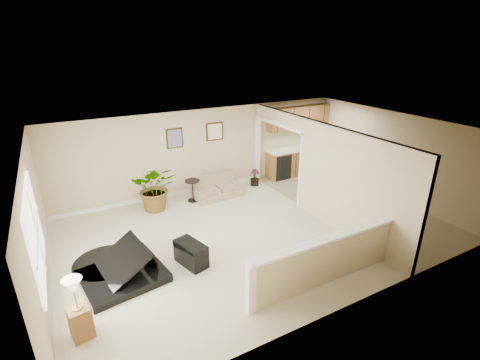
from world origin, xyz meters
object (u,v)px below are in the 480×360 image
piano (116,250)px  lamp_stand (79,313)px  accent_table (193,188)px  small_plant (255,179)px  loveseat (216,186)px  palm_plant (156,188)px  piano_bench (191,254)px

piano → lamp_stand: bearing=-131.0°
accent_table → small_plant: size_ratio=1.20×
small_plant → loveseat: bearing=-173.1°
small_plant → lamp_stand: bearing=-144.0°
lamp_stand → small_plant: bearing=36.0°
palm_plant → lamp_stand: 4.46m
piano_bench → small_plant: size_ratio=1.40×
piano_bench → accent_table: 3.11m
loveseat → small_plant: (1.43, 0.17, -0.08)m
loveseat → small_plant: loveseat is taller
accent_table → lamp_stand: (-3.36, -3.85, 0.05)m
accent_table → small_plant: (2.17, 0.16, -0.18)m
loveseat → accent_table: (-0.74, 0.01, 0.10)m
piano → loveseat: 4.19m
lamp_stand → piano_bench: bearing=24.0°
palm_plant → loveseat: bearing=0.7°
accent_table → lamp_stand: size_ratio=0.59×
loveseat → palm_plant: (-1.81, -0.02, 0.33)m
accent_table → loveseat: bearing=-0.9°
piano → loveseat: size_ratio=1.36×
accent_table → small_plant: 2.19m
loveseat → accent_table: loveseat is taller
piano → lamp_stand: size_ratio=1.82×
loveseat → lamp_stand: (-4.10, -3.84, 0.15)m
small_plant → lamp_stand: size_ratio=0.49×
accent_table → palm_plant: palm_plant is taller
piano → palm_plant: size_ratio=1.34×
piano_bench → small_plant: 4.51m
palm_plant → lamp_stand: size_ratio=1.35×
piano → lamp_stand: 1.51m
loveseat → small_plant: size_ratio=2.72×
piano → accent_table: (2.55, 2.58, -0.19)m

